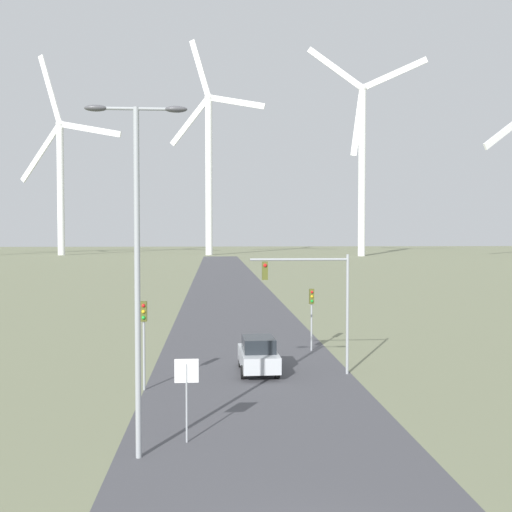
# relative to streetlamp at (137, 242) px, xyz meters

# --- Properties ---
(road_surface) EXTENTS (10.00, 240.00, 0.01)m
(road_surface) POSITION_rel_streetlamp_xyz_m (4.22, 41.11, -6.78)
(road_surface) COLOR #47474C
(road_surface) RESTS_ON ground
(streetlamp) EXTENTS (3.14, 0.32, 10.97)m
(streetlamp) POSITION_rel_streetlamp_xyz_m (0.00, 0.00, 0.00)
(streetlamp) COLOR #93999E
(streetlamp) RESTS_ON ground
(stop_sign_near) EXTENTS (0.81, 0.07, 2.84)m
(stop_sign_near) POSITION_rel_streetlamp_xyz_m (1.45, 1.26, -4.79)
(stop_sign_near) COLOR #93999E
(stop_sign_near) RESTS_ON ground
(traffic_light_post_near_left) EXTENTS (0.28, 0.33, 4.00)m
(traffic_light_post_near_left) POSITION_rel_streetlamp_xyz_m (-0.77, 8.17, -3.85)
(traffic_light_post_near_left) COLOR #93999E
(traffic_light_post_near_left) RESTS_ON ground
(traffic_light_post_near_right) EXTENTS (0.28, 0.34, 3.72)m
(traffic_light_post_near_right) POSITION_rel_streetlamp_xyz_m (8.18, 16.54, -4.05)
(traffic_light_post_near_right) COLOR #93999E
(traffic_light_post_near_right) RESTS_ON ground
(traffic_light_mast_overhead) EXTENTS (4.94, 0.35, 6.00)m
(traffic_light_mast_overhead) POSITION_rel_streetlamp_xyz_m (7.29, 10.57, -2.47)
(traffic_light_mast_overhead) COLOR #93999E
(traffic_light_mast_overhead) RESTS_ON ground
(car_approaching) EXTENTS (1.92, 4.15, 1.83)m
(car_approaching) POSITION_rel_streetlamp_xyz_m (4.59, 11.13, -5.87)
(car_approaching) COLOR #B7BCC1
(car_approaching) RESTS_ON ground
(wind_turbine_left) EXTENTS (35.32, 17.75, 63.81)m
(wind_turbine_left) POSITION_rel_streetlamp_xyz_m (-46.13, 175.04, 19.77)
(wind_turbine_left) COLOR white
(wind_turbine_left) RESTS_ON ground
(wind_turbine_center) EXTENTS (30.04, 13.88, 68.55)m
(wind_turbine_center) POSITION_rel_streetlamp_xyz_m (0.70, 172.50, 23.64)
(wind_turbine_center) COLOR white
(wind_turbine_center) RESTS_ON ground
(wind_turbine_right) EXTENTS (35.24, 8.00, 63.85)m
(wind_turbine_right) POSITION_rel_streetlamp_xyz_m (47.19, 161.00, 24.29)
(wind_turbine_right) COLOR white
(wind_turbine_right) RESTS_ON ground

